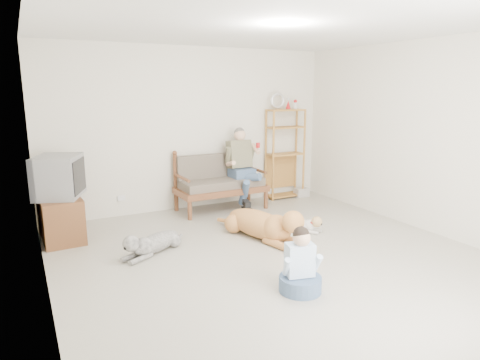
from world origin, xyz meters
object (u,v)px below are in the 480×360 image
loveseat (220,181)px  etagere (285,153)px  golden_retriever (265,225)px  tv_stand (60,218)px

loveseat → etagere: etagere is taller
etagere → loveseat: bearing=-174.5°
loveseat → etagere: 1.46m
etagere → golden_retriever: 2.44m
loveseat → etagere: (1.40, 0.14, 0.36)m
etagere → tv_stand: 4.04m
tv_stand → golden_retriever: bearing=-30.6°
loveseat → golden_retriever: size_ratio=0.92×
etagere → tv_stand: bearing=-172.6°
loveseat → etagere: size_ratio=0.78×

